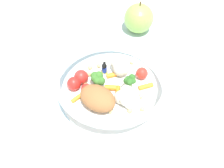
# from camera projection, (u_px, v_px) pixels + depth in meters

# --- Properties ---
(ground_plane) EXTENTS (2.40, 2.40, 0.00)m
(ground_plane) POSITION_uv_depth(u_px,v_px,m) (114.00, 99.00, 0.55)
(ground_plane) COLOR silver
(food_container) EXTENTS (0.24, 0.24, 0.06)m
(food_container) POSITION_uv_depth(u_px,v_px,m) (112.00, 84.00, 0.53)
(food_container) COLOR white
(food_container) RESTS_ON ground_plane
(loose_apple) EXTENTS (0.08, 0.08, 0.09)m
(loose_apple) POSITION_uv_depth(u_px,v_px,m) (139.00, 18.00, 0.65)
(loose_apple) COLOR #8CB74C
(loose_apple) RESTS_ON ground_plane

